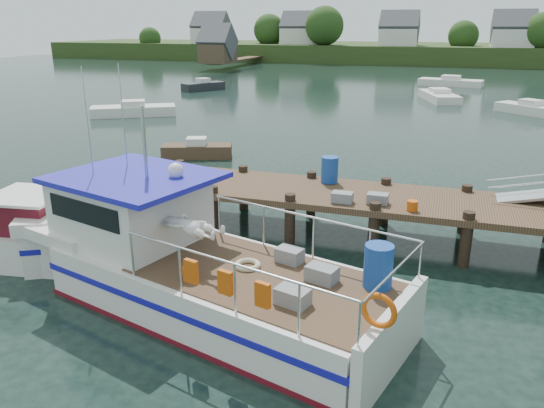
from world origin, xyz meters
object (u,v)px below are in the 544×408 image
(lobster_boat, at_px, (176,260))
(moored_b, at_px, (530,109))
(moored_e, at_px, (203,86))
(moored_rowboat, at_px, (197,150))
(work_boat, at_px, (7,235))
(moored_a, at_px, (134,110))
(moored_far, at_px, (451,82))
(moored_d, at_px, (439,96))

(lobster_boat, distance_m, moored_b, 34.81)
(moored_e, bearing_deg, moored_rowboat, -43.48)
(lobster_boat, distance_m, moored_rowboat, 14.41)
(work_boat, bearing_deg, moored_b, 52.93)
(moored_rowboat, xyz_separation_m, moored_a, (-9.95, 10.06, 0.04))
(lobster_boat, bearing_deg, moored_rowboat, 129.52)
(moored_rowboat, relative_size, moored_b, 0.75)
(moored_far, distance_m, moored_b, 18.66)
(lobster_boat, bearing_deg, moored_b, 86.01)
(moored_e, bearing_deg, work_boat, -50.84)
(work_boat, height_order, moored_a, work_boat)
(moored_far, height_order, moored_d, moored_far)
(moored_e, bearing_deg, lobster_boat, -43.68)
(moored_b, relative_size, moored_e, 1.09)
(lobster_boat, distance_m, moored_a, 28.08)
(work_boat, relative_size, moored_b, 1.60)
(moored_rowboat, xyz_separation_m, moored_d, (10.91, 25.33, 0.02))
(lobster_boat, relative_size, moored_d, 1.74)
(work_boat, xyz_separation_m, moored_a, (-10.04, 22.58, -0.23))
(moored_far, height_order, moored_e, moored_e)
(work_boat, xyz_separation_m, moored_b, (17.40, 32.16, -0.24))
(moored_a, relative_size, moored_b, 1.27)
(lobster_boat, height_order, moored_a, lobster_boat)
(moored_far, xyz_separation_m, moored_e, (-23.50, -11.76, 0.03))
(moored_d, bearing_deg, moored_e, -168.93)
(work_boat, xyz_separation_m, moored_far, (11.68, 49.93, -0.23))
(work_boat, bearing_deg, moored_a, 105.30)
(moored_rowboat, relative_size, moored_a, 0.59)
(work_boat, distance_m, moored_e, 39.96)
(work_boat, xyz_separation_m, moored_e, (-11.82, 38.17, -0.20))
(moored_a, relative_size, moored_e, 1.38)
(work_boat, height_order, moored_b, work_boat)
(moored_d, height_order, moored_e, moored_e)
(lobster_boat, bearing_deg, moored_a, 139.78)
(moored_d, xyz_separation_m, moored_e, (-22.64, 0.32, 0.05))
(moored_rowboat, distance_m, moored_b, 26.30)
(moored_b, bearing_deg, work_boat, -113.19)
(work_boat, distance_m, moored_far, 51.28)
(moored_a, xyz_separation_m, moored_d, (20.86, 15.27, -0.02))
(lobster_boat, xyz_separation_m, moored_d, (5.07, 38.48, -0.61))
(moored_rowboat, xyz_separation_m, moored_far, (11.77, 37.41, 0.04))
(moored_d, bearing_deg, moored_b, -28.97)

